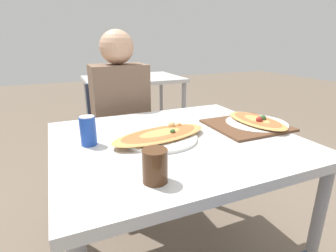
% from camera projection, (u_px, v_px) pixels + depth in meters
% --- Properties ---
extents(dining_table, '(1.06, 0.93, 0.75)m').
position_uv_depth(dining_table, '(175.00, 153.00, 1.21)').
color(dining_table, silver).
rests_on(dining_table, ground_plane).
extents(chair_far_seated, '(0.40, 0.40, 0.87)m').
position_uv_depth(chair_far_seated, '(119.00, 135.00, 1.92)').
color(chair_far_seated, '#2D3851').
rests_on(chair_far_seated, ground_plane).
extents(person_seated, '(0.36, 0.26, 1.23)m').
position_uv_depth(person_seated, '(121.00, 109.00, 1.76)').
color(person_seated, '#2D2D38').
rests_on(person_seated, ground_plane).
extents(pizza_main, '(0.48, 0.33, 0.06)m').
position_uv_depth(pizza_main, '(160.00, 136.00, 1.16)').
color(pizza_main, white).
rests_on(pizza_main, dining_table).
extents(soda_can, '(0.07, 0.07, 0.12)m').
position_uv_depth(soda_can, '(88.00, 131.00, 1.09)').
color(soda_can, '#1E47B2').
rests_on(soda_can, dining_table).
extents(drink_glass, '(0.08, 0.08, 0.11)m').
position_uv_depth(drink_glass, '(155.00, 166.00, 0.81)').
color(drink_glass, '#4C2D19').
rests_on(drink_glass, dining_table).
extents(serving_tray, '(0.36, 0.34, 0.01)m').
position_uv_depth(serving_tray, '(246.00, 125.00, 1.34)').
color(serving_tray, brown).
rests_on(serving_tray, dining_table).
extents(pizza_second, '(0.31, 0.37, 0.06)m').
position_uv_depth(pizza_second, '(256.00, 122.00, 1.36)').
color(pizza_second, white).
rests_on(pizza_second, dining_table).
extents(background_table, '(1.10, 0.80, 0.87)m').
position_uv_depth(background_table, '(130.00, 82.00, 3.08)').
color(background_table, silver).
rests_on(background_table, ground_plane).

